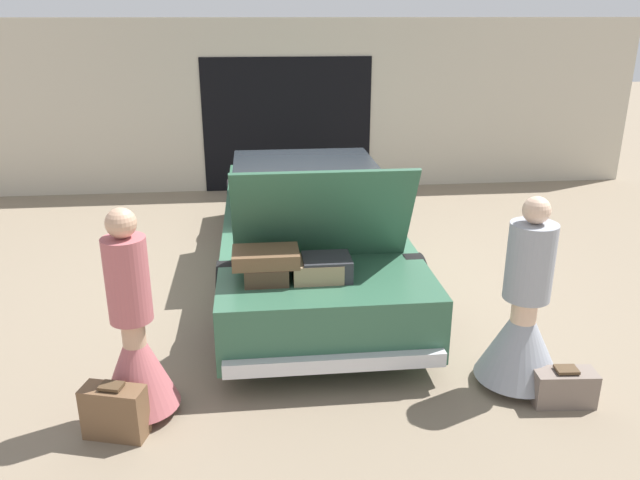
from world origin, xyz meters
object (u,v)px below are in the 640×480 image
object	(u,v)px
person_left	(135,345)
person_right	(523,322)
suitcase_beside_right_person	(564,387)
suitcase_beside_left_person	(115,412)
car	(307,227)

from	to	relation	value
person_left	person_right	xyz separation A→B (m)	(2.98, 0.08, -0.02)
person_left	suitcase_beside_right_person	xyz separation A→B (m)	(3.23, -0.23, -0.44)
person_right	suitcase_beside_left_person	world-z (taller)	person_right
person_left	suitcase_beside_left_person	world-z (taller)	person_left
suitcase_beside_left_person	suitcase_beside_right_person	distance (m)	3.37
person_right	car	bearing A→B (deg)	40.35
suitcase_beside_left_person	person_left	bearing A→B (deg)	62.69
suitcase_beside_right_person	car	bearing A→B (deg)	121.96
car	suitcase_beside_left_person	bearing A→B (deg)	-119.82
person_left	person_right	world-z (taller)	person_left
person_left	person_right	distance (m)	2.98
person_right	suitcase_beside_right_person	xyz separation A→B (m)	(0.25, -0.30, -0.42)
person_right	suitcase_beside_right_person	size ratio (longest dim) A/B	3.27
person_left	suitcase_beside_right_person	distance (m)	3.27
car	person_right	world-z (taller)	car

